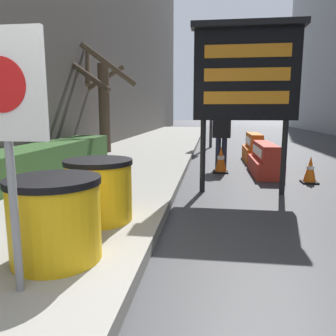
% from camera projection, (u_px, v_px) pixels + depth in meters
% --- Properties ---
extents(hedge_strip, '(0.90, 7.72, 0.63)m').
position_uv_depth(hedge_strip, '(23.00, 165.00, 6.37)').
color(hedge_strip, '#335628').
rests_on(hedge_strip, sidewalk_left).
extents(bare_tree, '(2.38, 2.43, 3.52)m').
position_uv_depth(bare_tree, '(102.00, 96.00, 10.69)').
color(bare_tree, '#4C3D2D').
rests_on(bare_tree, sidewalk_left).
extents(barrel_drum_foreground, '(0.84, 0.84, 0.76)m').
position_uv_depth(barrel_drum_foreground, '(55.00, 219.00, 2.95)').
color(barrel_drum_foreground, yellow).
rests_on(barrel_drum_foreground, sidewalk_left).
extents(barrel_drum_middle, '(0.84, 0.84, 0.76)m').
position_uv_depth(barrel_drum_middle, '(99.00, 190.00, 4.04)').
color(barrel_drum_middle, yellow).
rests_on(barrel_drum_middle, sidewalk_left).
extents(warning_sign, '(0.62, 0.08, 1.89)m').
position_uv_depth(warning_sign, '(4.00, 110.00, 2.24)').
color(warning_sign, gray).
rests_on(warning_sign, sidewalk_left).
extents(message_board, '(1.95, 0.36, 3.03)m').
position_uv_depth(message_board, '(246.00, 74.00, 5.78)').
color(message_board, black).
rests_on(message_board, ground_plane).
extents(jersey_barrier_red_striped, '(0.61, 1.86, 0.75)m').
position_uv_depth(jersey_barrier_red_striped, '(265.00, 161.00, 7.96)').
color(jersey_barrier_red_striped, red).
rests_on(jersey_barrier_red_striped, ground_plane).
extents(jersey_barrier_orange_far, '(0.56, 1.60, 0.85)m').
position_uv_depth(jersey_barrier_orange_far, '(254.00, 149.00, 10.05)').
color(jersey_barrier_orange_far, orange).
rests_on(jersey_barrier_orange_far, ground_plane).
extents(traffic_cone_near, '(0.37, 0.37, 0.66)m').
position_uv_depth(traffic_cone_near, '(221.00, 160.00, 8.14)').
color(traffic_cone_near, black).
rests_on(traffic_cone_near, ground_plane).
extents(traffic_cone_mid, '(0.32, 0.32, 0.58)m').
position_uv_depth(traffic_cone_mid, '(310.00, 170.00, 6.93)').
color(traffic_cone_mid, black).
rests_on(traffic_cone_mid, ground_plane).
extents(traffic_cone_far, '(0.32, 0.32, 0.57)m').
position_uv_depth(traffic_cone_far, '(263.00, 143.00, 12.83)').
color(traffic_cone_far, black).
rests_on(traffic_cone_far, ground_plane).
extents(traffic_light_near_curb, '(0.28, 0.44, 3.85)m').
position_uv_depth(traffic_light_near_curb, '(212.00, 80.00, 13.43)').
color(traffic_light_near_curb, '#2D2D30').
rests_on(traffic_light_near_curb, ground_plane).
extents(pedestrian_worker, '(0.48, 0.32, 1.73)m').
position_uv_depth(pedestrian_worker, '(222.00, 131.00, 8.48)').
color(pedestrian_worker, '#23283D').
rests_on(pedestrian_worker, ground_plane).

